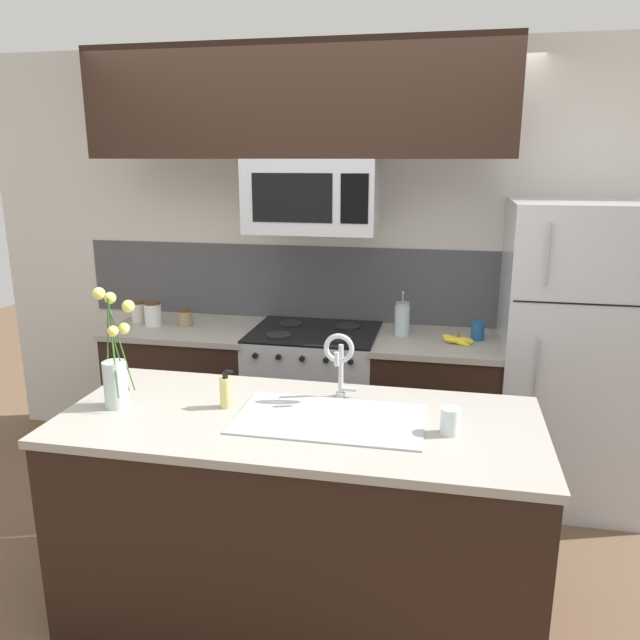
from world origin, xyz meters
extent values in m
plane|color=brown|center=(0.00, 0.00, 0.00)|extent=(10.00, 10.00, 0.00)
cube|color=silver|center=(0.30, 1.28, 1.30)|extent=(5.20, 0.10, 2.60)
cube|color=#4C4C51|center=(0.00, 1.22, 1.15)|extent=(3.24, 0.01, 0.48)
cube|color=black|center=(-0.82, 0.90, 0.44)|extent=(0.89, 0.62, 0.88)
cube|color=#9E998E|center=(-0.82, 0.90, 0.89)|extent=(0.92, 0.65, 0.03)
cube|color=black|center=(0.73, 0.90, 0.44)|extent=(0.71, 0.62, 0.88)
cube|color=#9E998E|center=(0.73, 0.90, 0.89)|extent=(0.74, 0.65, 0.03)
cube|color=#B7BABF|center=(0.00, 0.90, 0.46)|extent=(0.76, 0.62, 0.91)
cube|color=black|center=(0.00, 0.90, 0.92)|extent=(0.76, 0.62, 0.01)
cylinder|color=black|center=(-0.18, 0.76, 0.93)|extent=(0.15, 0.15, 0.01)
cylinder|color=black|center=(0.18, 0.76, 0.93)|extent=(0.15, 0.15, 0.01)
cylinder|color=black|center=(-0.18, 1.04, 0.93)|extent=(0.15, 0.15, 0.01)
cylinder|color=black|center=(0.18, 1.04, 0.93)|extent=(0.15, 0.15, 0.01)
cylinder|color=black|center=(-0.27, 0.58, 0.85)|extent=(0.03, 0.02, 0.03)
cylinder|color=black|center=(-0.14, 0.58, 0.85)|extent=(0.03, 0.02, 0.03)
cylinder|color=black|center=(0.00, 0.58, 0.85)|extent=(0.03, 0.02, 0.03)
cylinder|color=black|center=(0.14, 0.58, 0.85)|extent=(0.03, 0.02, 0.03)
cylinder|color=black|center=(0.27, 0.58, 0.85)|extent=(0.03, 0.02, 0.03)
cube|color=#B7BABF|center=(0.00, 0.88, 1.73)|extent=(0.74, 0.40, 0.41)
cube|color=black|center=(-0.07, 0.68, 1.73)|extent=(0.45, 0.00, 0.26)
cube|color=black|center=(0.27, 0.68, 1.73)|extent=(0.15, 0.00, 0.26)
cube|color=black|center=(-0.09, 0.85, 2.23)|extent=(2.35, 0.34, 0.60)
cube|color=#B7BABF|center=(1.49, 0.92, 0.86)|extent=(0.79, 0.72, 1.72)
cube|color=black|center=(1.49, 0.56, 1.23)|extent=(0.76, 0.00, 0.01)
cylinder|color=#99999E|center=(1.25, 0.54, 1.48)|extent=(0.01, 0.01, 0.31)
cylinder|color=#99999E|center=(1.25, 0.54, 0.72)|extent=(0.01, 0.01, 0.65)
cylinder|color=silver|center=(-1.17, 0.93, 0.97)|extent=(0.08, 0.08, 0.12)
cylinder|color=#4C331E|center=(-1.17, 0.93, 1.04)|extent=(0.08, 0.08, 0.01)
cylinder|color=silver|center=(-1.03, 0.87, 0.98)|extent=(0.11, 0.11, 0.14)
cylinder|color=#4C331E|center=(-1.03, 0.87, 1.05)|extent=(0.10, 0.10, 0.02)
cylinder|color=#997F5B|center=(-0.83, 0.89, 0.96)|extent=(0.08, 0.08, 0.09)
cylinder|color=#4C331E|center=(-0.83, 0.89, 1.01)|extent=(0.08, 0.08, 0.01)
ellipsoid|color=yellow|center=(0.84, 0.83, 0.93)|extent=(0.17, 0.11, 0.07)
ellipsoid|color=yellow|center=(0.85, 0.85, 0.93)|extent=(0.18, 0.06, 0.06)
ellipsoid|color=yellow|center=(0.85, 0.83, 0.93)|extent=(0.18, 0.07, 0.05)
ellipsoid|color=yellow|center=(0.86, 0.85, 0.93)|extent=(0.17, 0.10, 0.05)
cylinder|color=brown|center=(0.85, 0.84, 0.96)|extent=(0.02, 0.02, 0.03)
cylinder|color=silver|center=(0.52, 0.96, 1.00)|extent=(0.09, 0.09, 0.18)
cylinder|color=#A3A3AA|center=(0.52, 0.96, 1.10)|extent=(0.08, 0.08, 0.02)
cylinder|color=#A3A3AA|center=(0.52, 0.96, 1.14)|extent=(0.01, 0.01, 0.05)
sphere|color=#A3A3AA|center=(0.52, 0.96, 1.17)|extent=(0.02, 0.02, 0.02)
cylinder|color=#1E5184|center=(0.96, 0.95, 0.97)|extent=(0.08, 0.08, 0.11)
cube|color=black|center=(0.20, -0.35, 0.44)|extent=(1.93, 0.82, 0.88)
cube|color=#9E998E|center=(0.20, -0.35, 0.89)|extent=(1.96, 0.85, 0.03)
cube|color=#ADAFB5|center=(0.33, -0.35, 0.91)|extent=(0.76, 0.44, 0.01)
cube|color=#ADAFB5|center=(0.16, -0.35, 0.84)|extent=(0.30, 0.33, 0.15)
cube|color=#ADAFB5|center=(0.51, -0.35, 0.84)|extent=(0.30, 0.33, 0.15)
cylinder|color=#B7BABF|center=(0.33, -0.09, 0.92)|extent=(0.04, 0.04, 0.02)
cylinder|color=#B7BABF|center=(0.33, -0.09, 1.04)|extent=(0.02, 0.02, 0.22)
torus|color=#B7BABF|center=(0.33, -0.14, 1.15)|extent=(0.13, 0.02, 0.13)
cylinder|color=#B7BABF|center=(0.33, -0.20, 1.12)|extent=(0.02, 0.02, 0.06)
cube|color=#B7BABF|center=(0.37, -0.09, 0.95)|extent=(0.07, 0.01, 0.01)
cylinder|color=#DBCC75|center=(-0.12, -0.31, 0.98)|extent=(0.05, 0.05, 0.13)
cylinder|color=black|center=(-0.12, -0.31, 1.05)|extent=(0.02, 0.02, 0.02)
cube|color=black|center=(-0.11, -0.31, 1.07)|extent=(0.03, 0.01, 0.01)
cylinder|color=silver|center=(0.81, -0.39, 0.96)|extent=(0.08, 0.08, 0.10)
cylinder|color=silver|center=(-0.58, -0.39, 1.01)|extent=(0.10, 0.10, 0.20)
cylinder|color=silver|center=(-0.58, -0.39, 0.95)|extent=(0.09, 0.09, 0.06)
cylinder|color=#386B2D|center=(-0.56, -0.43, 1.12)|extent=(0.05, 0.07, 0.28)
sphere|color=#EFE066|center=(-0.53, -0.46, 1.26)|extent=(0.04, 0.04, 0.04)
cylinder|color=#386B2D|center=(-0.56, -0.38, 1.11)|extent=(0.05, 0.04, 0.27)
sphere|color=#EFE066|center=(-0.54, -0.36, 1.25)|extent=(0.05, 0.05, 0.05)
cylinder|color=#386B2D|center=(-0.55, -0.38, 1.16)|extent=(0.07, 0.04, 0.37)
sphere|color=#EFE066|center=(-0.51, -0.36, 1.34)|extent=(0.05, 0.05, 0.05)
cylinder|color=#386B2D|center=(-0.61, -0.37, 1.18)|extent=(0.07, 0.05, 0.41)
sphere|color=#EFE066|center=(-0.65, -0.35, 1.39)|extent=(0.05, 0.05, 0.05)
cylinder|color=#386B2D|center=(-0.58, -0.38, 1.17)|extent=(0.01, 0.03, 0.41)
sphere|color=#EFE066|center=(-0.59, -0.37, 1.38)|extent=(0.05, 0.05, 0.05)
camera|label=1|loc=(0.77, -2.65, 1.94)|focal=35.00mm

